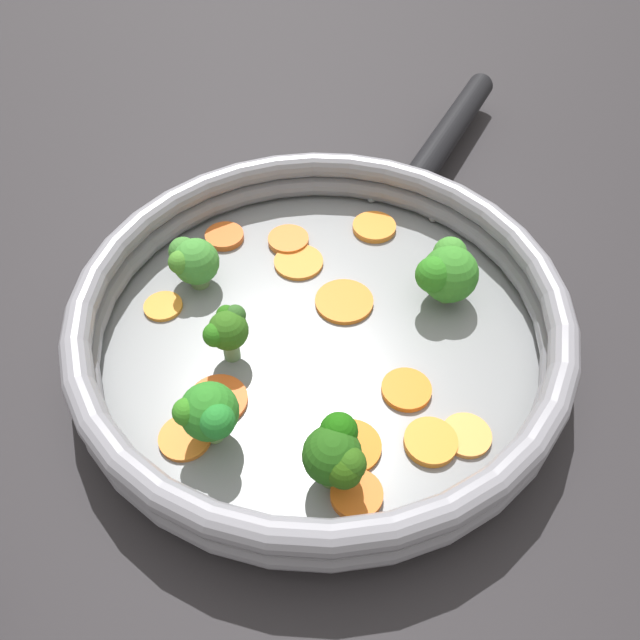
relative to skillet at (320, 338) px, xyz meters
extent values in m
plane|color=#252225|center=(0.00, 0.00, -0.01)|extent=(4.00, 4.00, 0.00)
cylinder|color=gray|center=(0.00, 0.00, 0.00)|extent=(0.34, 0.34, 0.01)
torus|color=gray|center=(0.00, 0.00, 0.02)|extent=(0.36, 0.36, 0.02)
torus|color=gray|center=(0.00, 0.00, 0.04)|extent=(0.36, 0.36, 0.02)
cylinder|color=black|center=(0.02, -0.27, 0.02)|extent=(0.04, 0.22, 0.03)
sphere|color=gray|center=(-0.02, -0.16, 0.01)|extent=(0.01, 0.01, 0.01)
sphere|color=gray|center=(0.04, -0.16, 0.01)|extent=(0.01, 0.01, 0.01)
cylinder|color=orange|center=(-0.09, 0.10, 0.01)|extent=(0.03, 0.03, 0.01)
cylinder|color=orange|center=(0.00, -0.04, 0.01)|extent=(0.05, 0.05, 0.00)
cylinder|color=orange|center=(0.05, -0.05, 0.01)|extent=(0.06, 0.06, 0.00)
cylinder|color=orange|center=(0.03, 0.09, 0.01)|extent=(0.06, 0.06, 0.00)
cylinder|color=orange|center=(-0.08, 0.01, 0.01)|extent=(0.05, 0.05, 0.00)
cylinder|color=orange|center=(0.02, -0.12, 0.01)|extent=(0.04, 0.04, 0.01)
cylinder|color=orange|center=(0.08, -0.07, 0.01)|extent=(0.04, 0.04, 0.01)
cylinder|color=orange|center=(-0.07, 0.07, 0.01)|extent=(0.06, 0.06, 0.00)
cylinder|color=orange|center=(0.12, -0.05, 0.01)|extent=(0.05, 0.05, 0.01)
cylinder|color=orange|center=(0.03, 0.12, 0.01)|extent=(0.05, 0.05, 0.00)
cylinder|color=orange|center=(0.12, 0.04, 0.01)|extent=(0.04, 0.04, 0.00)
cylinder|color=orange|center=(-0.11, 0.04, 0.01)|extent=(0.04, 0.04, 0.01)
cylinder|color=#F99840|center=(-0.13, 0.02, 0.01)|extent=(0.05, 0.05, 0.00)
cylinder|color=#6A8C4E|center=(0.11, 0.01, 0.01)|extent=(0.01, 0.01, 0.01)
sphere|color=#3D8731|center=(0.11, 0.01, 0.03)|extent=(0.04, 0.04, 0.04)
sphere|color=#3D7D2F|center=(0.12, 0.01, 0.03)|extent=(0.02, 0.02, 0.02)
sphere|color=#448529|center=(0.11, 0.02, 0.04)|extent=(0.02, 0.02, 0.02)
cylinder|color=#628A4B|center=(-0.06, -0.08, 0.01)|extent=(0.01, 0.01, 0.02)
sphere|color=#337E26|center=(-0.06, -0.08, 0.03)|extent=(0.04, 0.04, 0.04)
sphere|color=#2C7A1D|center=(-0.06, -0.07, 0.04)|extent=(0.03, 0.03, 0.03)
sphere|color=#2F8624|center=(-0.06, -0.09, 0.04)|extent=(0.02, 0.02, 0.02)
sphere|color=#3D862D|center=(-0.06, -0.09, 0.04)|extent=(0.03, 0.03, 0.03)
cylinder|color=#749560|center=(0.04, 0.05, 0.02)|extent=(0.01, 0.01, 0.02)
sphere|color=#2C5F17|center=(0.04, 0.05, 0.04)|extent=(0.03, 0.03, 0.03)
sphere|color=#276915|center=(0.05, 0.06, 0.04)|extent=(0.02, 0.02, 0.02)
sphere|color=#235E12|center=(0.05, 0.04, 0.04)|extent=(0.01, 0.01, 0.01)
sphere|color=#2B5920|center=(0.04, 0.04, 0.04)|extent=(0.01, 0.01, 0.01)
cylinder|color=#608945|center=(-0.07, 0.10, 0.02)|extent=(0.01, 0.01, 0.02)
sphere|color=#1F5012|center=(-0.07, 0.10, 0.04)|extent=(0.04, 0.04, 0.04)
sphere|color=#275211|center=(-0.08, 0.10, 0.04)|extent=(0.02, 0.02, 0.02)
sphere|color=#17570A|center=(-0.07, 0.08, 0.04)|extent=(0.02, 0.02, 0.02)
sphere|color=#254B0D|center=(-0.08, 0.10, 0.04)|extent=(0.02, 0.02, 0.02)
cylinder|color=#87B469|center=(0.01, 0.11, 0.02)|extent=(0.01, 0.01, 0.02)
sphere|color=#287521|center=(0.01, 0.11, 0.04)|extent=(0.04, 0.04, 0.04)
sphere|color=#217728|center=(0.00, 0.12, 0.04)|extent=(0.02, 0.02, 0.02)
sphere|color=#2E781B|center=(0.02, 0.12, 0.04)|extent=(0.02, 0.02, 0.02)
camera|label=1|loc=(-0.16, 0.25, 0.36)|focal=35.00mm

